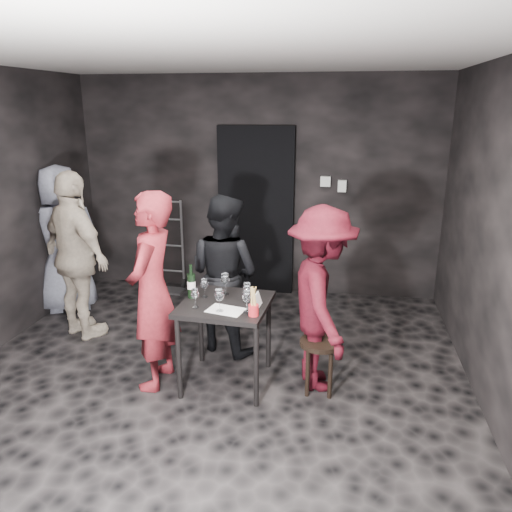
% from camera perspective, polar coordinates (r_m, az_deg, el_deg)
% --- Properties ---
extents(floor, '(4.50, 5.00, 0.02)m').
position_cam_1_polar(floor, '(4.44, -5.73, -14.92)').
color(floor, black).
rests_on(floor, ground).
extents(ceiling, '(4.50, 5.00, 0.02)m').
position_cam_1_polar(ceiling, '(3.80, -7.01, 22.29)').
color(ceiling, silver).
rests_on(ceiling, ground).
extents(wall_back, '(4.50, 0.04, 2.70)m').
position_cam_1_polar(wall_back, '(6.29, 0.10, 7.89)').
color(wall_back, black).
rests_on(wall_back, ground).
extents(wall_right, '(0.04, 5.00, 2.70)m').
position_cam_1_polar(wall_right, '(3.93, 27.04, 0.47)').
color(wall_right, black).
rests_on(wall_right, ground).
extents(doorway, '(0.95, 0.10, 2.10)m').
position_cam_1_polar(doorway, '(6.29, 0.01, 5.10)').
color(doorway, black).
rests_on(doorway, ground).
extents(wallbox_upper, '(0.12, 0.06, 0.12)m').
position_cam_1_polar(wallbox_upper, '(6.14, 7.94, 8.44)').
color(wallbox_upper, '#B7B7B2').
rests_on(wallbox_upper, wall_back).
extents(wallbox_lower, '(0.10, 0.06, 0.14)m').
position_cam_1_polar(wallbox_lower, '(6.14, 9.81, 7.89)').
color(wallbox_lower, '#B7B7B2').
rests_on(wallbox_lower, wall_back).
extents(hand_truck, '(0.40, 0.34, 1.19)m').
position_cam_1_polar(hand_truck, '(6.63, -9.84, -2.01)').
color(hand_truck, '#B2B2B7').
rests_on(hand_truck, floor).
extents(tasting_table, '(0.72, 0.72, 0.75)m').
position_cam_1_polar(tasting_table, '(4.24, -3.49, -6.52)').
color(tasting_table, black).
rests_on(tasting_table, floor).
extents(stool, '(0.34, 0.34, 0.47)m').
position_cam_1_polar(stool, '(4.25, 7.35, -10.74)').
color(stool, black).
rests_on(stool, floor).
extents(server_red, '(0.46, 0.70, 1.90)m').
position_cam_1_polar(server_red, '(4.21, -11.85, -2.64)').
color(server_red, maroon).
rests_on(server_red, floor).
extents(woman_black, '(0.88, 0.70, 1.59)m').
position_cam_1_polar(woman_black, '(4.81, -3.68, -1.78)').
color(woman_black, black).
rests_on(woman_black, floor).
extents(man_maroon, '(0.77, 1.16, 1.65)m').
position_cam_1_polar(man_maroon, '(4.17, 7.49, -4.45)').
color(man_maroon, '#420A14').
rests_on(man_maroon, floor).
extents(bystander_cream, '(1.30, 1.07, 2.00)m').
position_cam_1_polar(bystander_cream, '(5.32, -19.96, 1.34)').
color(bystander_cream, beige).
rests_on(bystander_cream, floor).
extents(bystander_grey, '(1.09, 0.90, 1.95)m').
position_cam_1_polar(bystander_grey, '(6.11, -21.29, 2.86)').
color(bystander_grey, gray).
rests_on(bystander_grey, floor).
extents(tasting_mat, '(0.33, 0.25, 0.00)m').
position_cam_1_polar(tasting_mat, '(4.04, -3.48, -6.19)').
color(tasting_mat, white).
rests_on(tasting_mat, tasting_table).
extents(wine_glass_a, '(0.08, 0.08, 0.18)m').
position_cam_1_polar(wine_glass_a, '(4.09, -6.98, -4.71)').
color(wine_glass_a, white).
rests_on(wine_glass_a, tasting_table).
extents(wine_glass_b, '(0.09, 0.09, 0.18)m').
position_cam_1_polar(wine_glass_b, '(4.30, -5.93, -3.56)').
color(wine_glass_b, white).
rests_on(wine_glass_b, tasting_table).
extents(wine_glass_c, '(0.10, 0.10, 0.21)m').
position_cam_1_polar(wine_glass_c, '(4.34, -3.54, -3.08)').
color(wine_glass_c, white).
rests_on(wine_glass_c, tasting_table).
extents(wine_glass_d, '(0.10, 0.10, 0.21)m').
position_cam_1_polar(wine_glass_d, '(3.99, -4.21, -4.95)').
color(wine_glass_d, white).
rests_on(wine_glass_d, tasting_table).
extents(wine_glass_e, '(0.09, 0.09, 0.20)m').
position_cam_1_polar(wine_glass_e, '(3.97, -1.07, -5.07)').
color(wine_glass_e, white).
rests_on(wine_glass_e, tasting_table).
extents(wine_glass_f, '(0.09, 0.09, 0.19)m').
position_cam_1_polar(wine_glass_f, '(4.16, -1.04, -4.10)').
color(wine_glass_f, white).
rests_on(wine_glass_f, tasting_table).
extents(wine_bottle, '(0.07, 0.07, 0.30)m').
position_cam_1_polar(wine_bottle, '(4.30, -7.40, -3.29)').
color(wine_bottle, black).
rests_on(wine_bottle, tasting_table).
extents(breadstick_cup, '(0.08, 0.08, 0.25)m').
position_cam_1_polar(breadstick_cup, '(3.90, -0.28, -5.27)').
color(breadstick_cup, red).
rests_on(breadstick_cup, tasting_table).
extents(reserved_card, '(0.10, 0.15, 0.11)m').
position_cam_1_polar(reserved_card, '(4.10, -0.23, -5.03)').
color(reserved_card, white).
rests_on(reserved_card, tasting_table).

